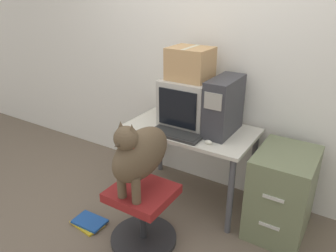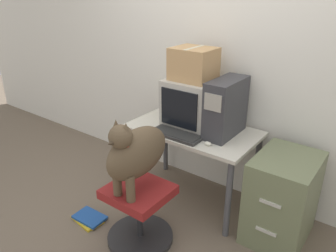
# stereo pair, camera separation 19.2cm
# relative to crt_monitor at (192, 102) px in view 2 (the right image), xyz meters

# --- Properties ---
(ground_plane) EXTENTS (12.00, 12.00, 0.00)m
(ground_plane) POSITION_rel_crt_monitor_xyz_m (0.07, -0.40, -0.93)
(ground_plane) COLOR #6B5B4C
(wall_back) EXTENTS (8.00, 0.05, 2.60)m
(wall_back) POSITION_rel_crt_monitor_xyz_m (0.07, 0.31, 0.37)
(wall_back) COLOR silver
(wall_back) RESTS_ON ground_plane
(desk) EXTENTS (1.12, 0.64, 0.72)m
(desk) POSITION_rel_crt_monitor_xyz_m (0.07, -0.08, -0.31)
(desk) COLOR beige
(desk) RESTS_ON ground_plane
(crt_monitor) EXTENTS (0.44, 0.42, 0.41)m
(crt_monitor) POSITION_rel_crt_monitor_xyz_m (0.00, 0.00, 0.00)
(crt_monitor) COLOR #B7B2A8
(crt_monitor) RESTS_ON desk
(pc_tower) EXTENTS (0.19, 0.45, 0.47)m
(pc_tower) POSITION_rel_crt_monitor_xyz_m (0.34, -0.02, 0.03)
(pc_tower) COLOR #333338
(pc_tower) RESTS_ON desk
(keyboard) EXTENTS (0.45, 0.18, 0.03)m
(keyboard) POSITION_rel_crt_monitor_xyz_m (0.04, -0.29, -0.19)
(keyboard) COLOR #2D2D2D
(keyboard) RESTS_ON desk
(computer_mouse) EXTENTS (0.06, 0.04, 0.03)m
(computer_mouse) POSITION_rel_crt_monitor_xyz_m (0.34, -0.29, -0.19)
(computer_mouse) COLOR beige
(computer_mouse) RESTS_ON desk
(office_chair) EXTENTS (0.52, 0.52, 0.48)m
(office_chair) POSITION_rel_crt_monitor_xyz_m (0.05, -0.80, -0.67)
(office_chair) COLOR #262628
(office_chair) RESTS_ON ground_plane
(dog) EXTENTS (0.23, 0.58, 0.59)m
(dog) POSITION_rel_crt_monitor_xyz_m (0.05, -0.81, -0.14)
(dog) COLOR brown
(dog) RESTS_ON office_chair
(filing_cabinet) EXTENTS (0.44, 0.59, 0.71)m
(filing_cabinet) POSITION_rel_crt_monitor_xyz_m (0.91, -0.09, -0.57)
(filing_cabinet) COLOR #6B7251
(filing_cabinet) RESTS_ON ground_plane
(cardboard_box) EXTENTS (0.35, 0.30, 0.27)m
(cardboard_box) POSITION_rel_crt_monitor_xyz_m (-0.00, 0.00, 0.34)
(cardboard_box) COLOR tan
(cardboard_box) RESTS_ON crt_monitor
(book_stack_floor) EXTENTS (0.29, 0.21, 0.04)m
(book_stack_floor) POSITION_rel_crt_monitor_xyz_m (-0.46, -0.90, -0.91)
(book_stack_floor) COLOR gold
(book_stack_floor) RESTS_ON ground_plane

